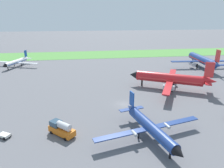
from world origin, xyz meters
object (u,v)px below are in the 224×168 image
(airplane_taxiing_turboprop, at_px, (17,62))
(airplane_parked_jet_far, at_px, (202,60))
(airplane_foreground_turboprop, at_px, (150,126))
(baggage_cart_midfield, at_px, (4,135))
(airplane_midfield_jet, at_px, (170,79))
(fuel_truck_near_gate, at_px, (61,128))

(airplane_taxiing_turboprop, xyz_separation_m, airplane_parked_jet_far, (93.75, -15.93, 1.43))
(airplane_taxiing_turboprop, bearing_deg, airplane_foreground_turboprop, 54.03)
(baggage_cart_midfield, bearing_deg, airplane_foreground_turboprop, 21.79)
(airplane_foreground_turboprop, bearing_deg, airplane_midfield_jet, 135.97)
(airplane_midfield_jet, relative_size, fuel_truck_near_gate, 4.42)
(airplane_midfield_jet, xyz_separation_m, baggage_cart_midfield, (-48.60, -24.44, -3.36))
(airplane_taxiing_turboprop, distance_m, airplane_midfield_jet, 78.03)
(airplane_midfield_jet, height_order, airplane_foreground_turboprop, airplane_midfield_jet)
(airplane_midfield_jet, bearing_deg, baggage_cart_midfield, 54.90)
(airplane_midfield_jet, xyz_separation_m, airplane_parked_jet_far, (28.71, 27.15, 0.13))
(airplane_foreground_turboprop, relative_size, airplane_parked_jet_far, 0.79)
(fuel_truck_near_gate, xyz_separation_m, baggage_cart_midfield, (-12.42, 0.55, -1.01))
(airplane_taxiing_turboprop, xyz_separation_m, airplane_foreground_turboprop, (48.02, -71.98, 0.16))
(fuel_truck_near_gate, relative_size, baggage_cart_midfield, 2.18)
(airplane_midfield_jet, bearing_deg, fuel_truck_near_gate, 62.83)
(fuel_truck_near_gate, bearing_deg, baggage_cart_midfield, 40.58)
(airplane_foreground_turboprop, distance_m, fuel_truck_near_gate, 19.58)
(airplane_taxiing_turboprop, height_order, baggage_cart_midfield, airplane_taxiing_turboprop)
(airplane_parked_jet_far, height_order, baggage_cart_midfield, airplane_parked_jet_far)
(airplane_taxiing_turboprop, height_order, airplane_midfield_jet, airplane_midfield_jet)
(airplane_parked_jet_far, distance_m, fuel_truck_near_gate, 83.28)
(airplane_taxiing_turboprop, distance_m, fuel_truck_near_gate, 73.95)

